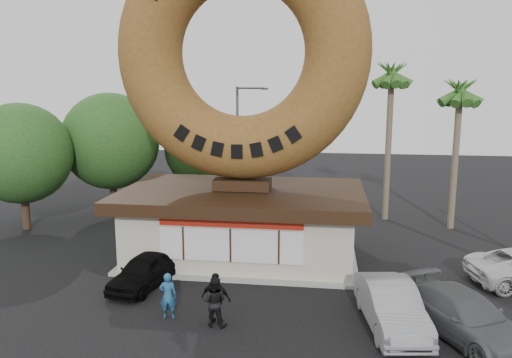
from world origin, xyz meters
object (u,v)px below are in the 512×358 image
object	(u,v)px
giant_donut	(242,53)
street_lamp	(240,141)
person_left	(168,296)
car_grey	(465,316)
car_black	(144,271)
car_silver	(391,306)
donut_shop	(243,221)
person_center	(214,302)
person_right	(216,299)

from	to	relation	value
giant_donut	street_lamp	bearing A→B (deg)	100.51
person_left	car_grey	distance (m)	9.88
car_black	car_silver	world-z (taller)	car_silver
donut_shop	car_grey	xyz separation A→B (m)	(8.35, -6.66, -1.04)
street_lamp	car_grey	bearing A→B (deg)	-58.54
person_center	car_silver	bearing A→B (deg)	-167.88
car_silver	car_grey	bearing A→B (deg)	-18.12
donut_shop	giant_donut	bearing A→B (deg)	90.00
car_silver	car_grey	distance (m)	2.29
giant_donut	street_lamp	size ratio (longest dim) A/B	1.42
person_center	car_black	world-z (taller)	person_center
person_center	person_right	bearing A→B (deg)	-92.08
person_left	person_right	size ratio (longest dim) A/B	0.92
donut_shop	car_silver	xyz separation A→B (m)	(6.09, -6.27, -1.01)
car_silver	giant_donut	bearing A→B (deg)	125.62
person_center	car_silver	world-z (taller)	person_center
person_right	car_silver	bearing A→B (deg)	-164.50
car_grey	person_right	bearing A→B (deg)	153.25
car_silver	car_grey	world-z (taller)	car_silver
donut_shop	person_center	distance (m)	7.08
donut_shop	car_black	distance (m)	5.43
person_left	car_silver	xyz separation A→B (m)	(7.62, 0.40, -0.07)
car_black	person_center	bearing A→B (deg)	-28.32
donut_shop	car_grey	world-z (taller)	donut_shop
giant_donut	person_center	size ratio (longest dim) A/B	6.56
street_lamp	car_black	xyz separation A→B (m)	(-1.53, -14.11, -3.83)
car_black	street_lamp	bearing A→B (deg)	94.71
street_lamp	person_left	xyz separation A→B (m)	(0.32, -16.69, -3.65)
giant_donut	car_grey	distance (m)	13.80
person_right	car_black	xyz separation A→B (m)	(-3.60, 2.75, -0.25)
donut_shop	street_lamp	size ratio (longest dim) A/B	1.40
car_black	giant_donut	bearing A→B (deg)	61.45
donut_shop	car_black	size ratio (longest dim) A/B	2.92
person_right	person_center	bearing A→B (deg)	92.90
donut_shop	car_silver	size ratio (longest dim) A/B	2.43
person_center	car_silver	size ratio (longest dim) A/B	0.38
giant_donut	car_grey	xyz separation A→B (m)	(8.35, -6.67, -8.74)
street_lamp	person_left	distance (m)	17.09
car_black	car_silver	size ratio (longest dim) A/B	0.83
person_right	car_grey	size ratio (longest dim) A/B	0.36
donut_shop	car_grey	size ratio (longest dim) A/B	2.23
person_center	person_right	xyz separation A→B (m)	(0.02, 0.17, 0.04)
donut_shop	giant_donut	xyz separation A→B (m)	(0.00, 0.02, 7.70)
street_lamp	car_silver	distance (m)	18.50
street_lamp	person_center	bearing A→B (deg)	-83.14
person_left	person_center	xyz separation A→B (m)	(1.72, -0.34, 0.04)
donut_shop	giant_donut	distance (m)	7.70
donut_shop	car_black	bearing A→B (deg)	-129.56
street_lamp	person_center	xyz separation A→B (m)	(2.05, -17.03, -3.62)
car_grey	giant_donut	bearing A→B (deg)	113.28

